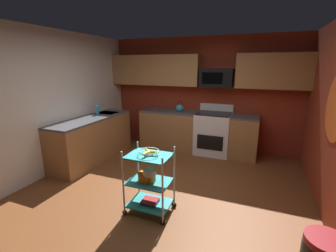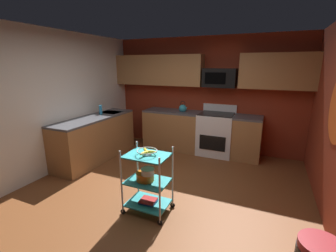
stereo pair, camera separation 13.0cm
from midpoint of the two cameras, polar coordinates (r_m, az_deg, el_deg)
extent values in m
cube|color=brown|center=(3.82, -0.87, -16.67)|extent=(4.40, 4.80, 0.04)
cube|color=maroon|center=(5.60, 9.59, 7.60)|extent=(4.52, 0.06, 2.60)
cube|color=silver|center=(4.71, -26.53, 4.97)|extent=(0.06, 4.80, 2.60)
cube|color=#9E6B3D|center=(5.46, 8.34, -1.75)|extent=(2.68, 0.60, 0.88)
cube|color=#4C4C51|center=(5.35, 8.52, 2.98)|extent=(2.68, 0.60, 0.04)
cube|color=#9E6B3D|center=(5.21, -16.48, -3.03)|extent=(0.60, 2.02, 0.88)
cube|color=#4C4C51|center=(5.09, -16.85, 1.91)|extent=(0.60, 2.02, 0.04)
cube|color=#B7BABC|center=(5.53, -13.07, 2.50)|extent=(0.44, 0.36, 0.16)
cube|color=white|center=(5.37, 12.27, -1.99)|extent=(0.76, 0.64, 0.92)
cube|color=black|center=(5.10, 11.45, -4.13)|extent=(0.56, 0.01, 0.32)
cube|color=white|center=(5.53, 13.20, 4.28)|extent=(0.76, 0.06, 0.18)
cube|color=black|center=(5.26, 12.54, 2.93)|extent=(0.72, 0.60, 0.02)
cube|color=#9E6B3D|center=(5.76, -1.72, 13.47)|extent=(2.18, 0.33, 0.70)
cube|color=#9E6B3D|center=(5.20, 25.74, 11.95)|extent=(1.42, 0.33, 0.70)
cube|color=black|center=(5.27, 13.26, 11.36)|extent=(0.70, 0.38, 0.40)
cube|color=black|center=(5.10, 12.16, 11.32)|extent=(0.44, 0.01, 0.24)
cylinder|color=silver|center=(3.20, -10.14, -13.39)|extent=(0.02, 0.02, 0.88)
cylinder|color=black|center=(3.42, -9.79, -19.91)|extent=(0.07, 0.02, 0.07)
cylinder|color=silver|center=(2.95, -0.74, -15.66)|extent=(0.02, 0.02, 0.88)
cylinder|color=black|center=(3.20, -0.72, -22.49)|extent=(0.07, 0.02, 0.07)
cylinder|color=silver|center=(3.51, -6.33, -10.59)|extent=(0.02, 0.02, 0.88)
cylinder|color=black|center=(3.72, -6.13, -16.74)|extent=(0.07, 0.02, 0.07)
cylinder|color=silver|center=(3.29, 2.32, -12.32)|extent=(0.02, 0.02, 0.88)
cylinder|color=black|center=(3.51, 2.25, -18.74)|extent=(0.07, 0.02, 0.07)
cube|color=teal|center=(3.40, -3.70, -18.23)|extent=(0.56, 0.42, 0.02)
cube|color=teal|center=(3.24, -3.80, -13.32)|extent=(0.56, 0.42, 0.02)
cube|color=teal|center=(3.08, -3.91, -7.22)|extent=(0.56, 0.42, 0.02)
torus|color=silver|center=(3.06, -3.94, -6.02)|extent=(0.27, 0.27, 0.01)
cylinder|color=silver|center=(3.07, -3.92, -6.89)|extent=(0.12, 0.12, 0.02)
ellipsoid|color=yellow|center=(3.05, -3.00, -6.33)|extent=(0.17, 0.09, 0.04)
ellipsoid|color=yellow|center=(3.11, -4.24, -5.98)|extent=(0.15, 0.14, 0.04)
ellipsoid|color=yellow|center=(3.03, -4.55, -6.55)|extent=(0.08, 0.17, 0.04)
cylinder|color=orange|center=(3.22, -4.41, -12.19)|extent=(0.24, 0.24, 0.11)
torus|color=orange|center=(3.20, -4.43, -11.33)|extent=(0.25, 0.25, 0.01)
cylinder|color=silver|center=(3.12, -3.77, -11.08)|extent=(0.17, 0.17, 0.08)
torus|color=silver|center=(3.11, -3.78, -10.45)|extent=(0.18, 0.18, 0.01)
cube|color=#1E4C8C|center=(3.39, -3.71, -17.95)|extent=(0.22, 0.19, 0.02)
cube|color=#B22626|center=(3.38, -3.71, -17.64)|extent=(0.23, 0.20, 0.02)
sphere|color=teal|center=(5.46, 4.31, 4.31)|extent=(0.18, 0.18, 0.18)
sphere|color=black|center=(5.44, 4.33, 5.21)|extent=(0.03, 0.03, 0.03)
cone|color=teal|center=(5.43, 5.12, 4.43)|extent=(0.09, 0.04, 0.06)
torus|color=black|center=(5.44, 4.33, 5.47)|extent=(0.12, 0.01, 0.12)
cylinder|color=#2D8CBF|center=(5.30, -15.45, 3.83)|extent=(0.06, 0.06, 0.20)
cylinder|color=maroon|center=(2.35, 34.85, -22.95)|extent=(0.33, 0.33, 0.06)
camera|label=1|loc=(0.06, -88.97, 0.27)|focal=24.97mm
camera|label=2|loc=(0.06, 91.03, -0.27)|focal=24.97mm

